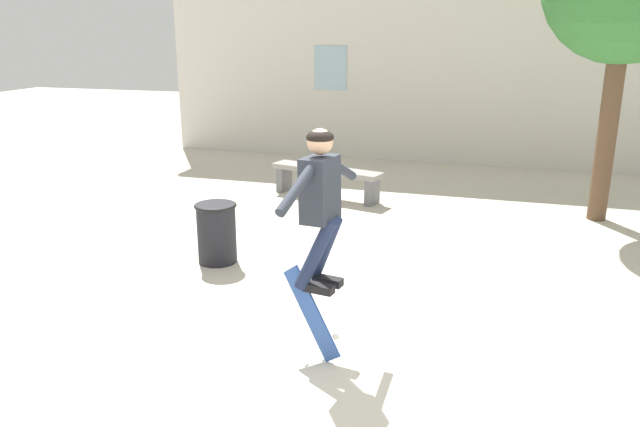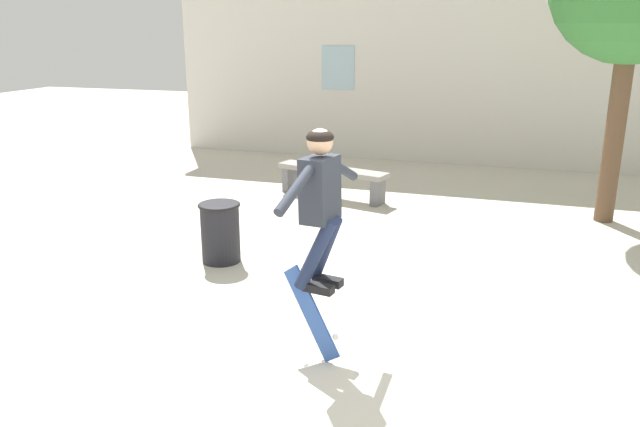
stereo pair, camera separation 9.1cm
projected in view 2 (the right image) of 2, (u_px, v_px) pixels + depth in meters
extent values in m
plane|color=beige|center=(356.00, 372.00, 5.08)|extent=(40.00, 40.00, 0.00)
cube|color=beige|center=(467.00, 62.00, 12.32)|extent=(12.32, 0.40, 4.08)
cube|color=#99B7C6|center=(338.00, 68.00, 12.93)|extent=(0.70, 0.02, 0.90)
cylinder|color=brown|center=(614.00, 136.00, 8.71)|extent=(0.26, 0.26, 2.47)
cube|color=gray|center=(332.00, 170.00, 10.16)|extent=(1.96, 0.85, 0.08)
cube|color=slate|center=(290.00, 179.00, 10.67)|extent=(0.20, 0.33, 0.42)
cube|color=slate|center=(378.00, 192.00, 9.80)|extent=(0.20, 0.33, 0.42)
cylinder|color=black|center=(220.00, 232.00, 7.40)|extent=(0.46, 0.46, 0.72)
torus|color=black|center=(219.00, 205.00, 7.30)|extent=(0.50, 0.50, 0.04)
cube|color=#282D38|center=(320.00, 189.00, 5.01)|extent=(0.29, 0.37, 0.54)
sphere|color=tan|center=(320.00, 142.00, 4.90)|extent=(0.24, 0.24, 0.21)
ellipsoid|color=black|center=(320.00, 137.00, 4.89)|extent=(0.25, 0.25, 0.12)
cylinder|color=#1E2847|center=(325.00, 249.00, 5.24)|extent=(0.36, 0.24, 0.64)
cube|color=black|center=(328.00, 281.00, 5.31)|extent=(0.27, 0.14, 0.07)
cylinder|color=#1E2847|center=(315.00, 255.00, 5.09)|extent=(0.37, 0.16, 0.64)
cube|color=black|center=(318.00, 288.00, 5.16)|extent=(0.27, 0.14, 0.07)
cylinder|color=#282D38|center=(341.00, 168.00, 5.31)|extent=(0.17, 0.56, 0.32)
cylinder|color=#282D38|center=(296.00, 189.00, 4.65)|extent=(0.17, 0.56, 0.32)
cube|color=#2D519E|center=(311.00, 313.00, 5.24)|extent=(0.58, 0.28, 0.79)
cylinder|color=silver|center=(335.00, 337.00, 5.17)|extent=(0.06, 0.07, 0.05)
cylinder|color=silver|center=(321.00, 343.00, 5.31)|extent=(0.06, 0.07, 0.05)
cylinder|color=silver|center=(309.00, 280.00, 5.24)|extent=(0.06, 0.07, 0.05)
cylinder|color=silver|center=(295.00, 287.00, 5.38)|extent=(0.06, 0.07, 0.05)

